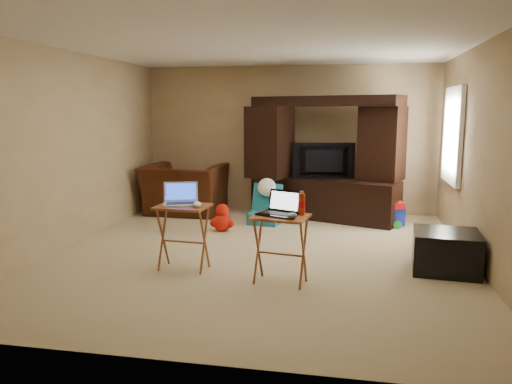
% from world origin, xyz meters
% --- Properties ---
extents(floor, '(5.50, 5.50, 0.00)m').
position_xyz_m(floor, '(0.00, 0.00, 0.00)').
color(floor, '#CABB8B').
rests_on(floor, ground).
extents(ceiling, '(5.50, 5.50, 0.00)m').
position_xyz_m(ceiling, '(0.00, 0.00, 2.50)').
color(ceiling, silver).
rests_on(ceiling, ground).
extents(wall_back, '(5.00, 0.00, 5.00)m').
position_xyz_m(wall_back, '(0.00, 2.75, 1.25)').
color(wall_back, tan).
rests_on(wall_back, ground).
extents(wall_front, '(5.00, 0.00, 5.00)m').
position_xyz_m(wall_front, '(0.00, -2.75, 1.25)').
color(wall_front, tan).
rests_on(wall_front, ground).
extents(wall_left, '(0.00, 5.50, 5.50)m').
position_xyz_m(wall_left, '(-2.50, 0.00, 1.25)').
color(wall_left, tan).
rests_on(wall_left, ground).
extents(wall_right, '(0.00, 5.50, 5.50)m').
position_xyz_m(wall_right, '(2.50, 0.00, 1.25)').
color(wall_right, tan).
rests_on(wall_right, ground).
extents(window_pane, '(0.00, 1.20, 1.20)m').
position_xyz_m(window_pane, '(2.48, 1.55, 1.40)').
color(window_pane, white).
rests_on(window_pane, ground).
extents(window_frame, '(0.06, 1.14, 1.34)m').
position_xyz_m(window_frame, '(2.46, 1.55, 1.40)').
color(window_frame, white).
rests_on(window_frame, ground).
extents(entertainment_center, '(2.46, 1.41, 1.97)m').
position_xyz_m(entertainment_center, '(0.65, 2.22, 0.98)').
color(entertainment_center, black).
rests_on(entertainment_center, floor).
extents(television, '(1.01, 0.28, 0.58)m').
position_xyz_m(television, '(0.65, 2.18, 0.94)').
color(television, black).
rests_on(television, entertainment_center).
extents(recliner, '(1.31, 1.16, 0.83)m').
position_xyz_m(recliner, '(-1.70, 2.16, 0.42)').
color(recliner, '#401E0D').
rests_on(recliner, floor).
extents(child_rocker, '(0.54, 0.59, 0.62)m').
position_xyz_m(child_rocker, '(-0.21, 1.66, 0.31)').
color(child_rocker, '#176B7F').
rests_on(child_rocker, floor).
extents(plush_toy, '(0.37, 0.31, 0.41)m').
position_xyz_m(plush_toy, '(-0.74, 1.02, 0.21)').
color(plush_toy, red).
rests_on(plush_toy, floor).
extents(push_toy, '(0.65, 0.52, 0.43)m').
position_xyz_m(push_toy, '(1.60, 1.84, 0.22)').
color(push_toy, '#1930C8').
rests_on(push_toy, floor).
extents(ottoman, '(0.75, 0.75, 0.44)m').
position_xyz_m(ottoman, '(2.13, -0.28, 0.22)').
color(ottoman, black).
rests_on(ottoman, floor).
extents(tray_table_left, '(0.58, 0.48, 0.72)m').
position_xyz_m(tray_table_left, '(-0.71, -0.76, 0.36)').
color(tray_table_left, '#974924').
rests_on(tray_table_left, floor).
extents(tray_table_right, '(0.60, 0.51, 0.70)m').
position_xyz_m(tray_table_right, '(0.41, -1.01, 0.35)').
color(tray_table_right, '#A45D27').
rests_on(tray_table_right, floor).
extents(laptop_left, '(0.45, 0.41, 0.24)m').
position_xyz_m(laptop_left, '(-0.74, -0.73, 0.84)').
color(laptop_left, silver).
rests_on(laptop_left, tray_table_left).
extents(laptop_right, '(0.45, 0.42, 0.24)m').
position_xyz_m(laptop_right, '(0.37, -0.99, 0.82)').
color(laptop_right, black).
rests_on(laptop_right, tray_table_right).
extents(mouse_left, '(0.11, 0.16, 0.06)m').
position_xyz_m(mouse_left, '(-0.52, -0.83, 0.75)').
color(mouse_left, white).
rests_on(mouse_left, tray_table_left).
extents(mouse_right, '(0.12, 0.16, 0.06)m').
position_xyz_m(mouse_right, '(0.54, -1.13, 0.73)').
color(mouse_right, '#404045').
rests_on(mouse_right, tray_table_right).
extents(water_bottle, '(0.07, 0.07, 0.22)m').
position_xyz_m(water_bottle, '(0.61, -0.93, 0.81)').
color(water_bottle, red).
rests_on(water_bottle, tray_table_right).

